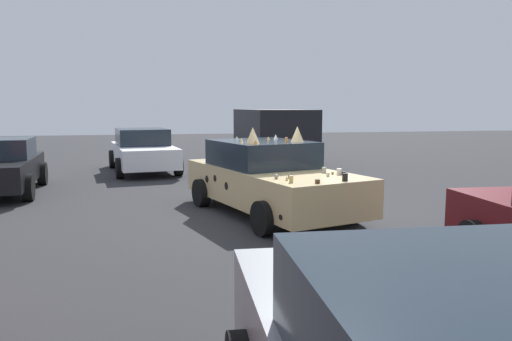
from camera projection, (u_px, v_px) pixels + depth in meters
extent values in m
plane|color=#2D2D30|center=(270.00, 214.00, 9.92)|extent=(60.00, 60.00, 0.00)
cube|color=#D8BC7F|center=(271.00, 185.00, 9.84)|extent=(4.85, 3.05, 0.69)
cube|color=#1E2833|center=(262.00, 153.00, 10.08)|extent=(2.41, 2.19, 0.52)
cylinder|color=black|center=(352.00, 208.00, 9.10)|extent=(0.64, 0.38, 0.60)
cylinder|color=black|center=(264.00, 218.00, 8.22)|extent=(0.64, 0.38, 0.60)
cylinder|color=black|center=(275.00, 186.00, 11.54)|extent=(0.64, 0.38, 0.60)
cylinder|color=black|center=(201.00, 193.00, 10.67)|extent=(0.64, 0.38, 0.60)
ellipsoid|color=black|center=(215.00, 178.00, 10.00)|extent=(0.14, 0.06, 0.14)
ellipsoid|color=black|center=(292.00, 174.00, 10.82)|extent=(0.12, 0.05, 0.15)
ellipsoid|color=black|center=(264.00, 168.00, 11.93)|extent=(0.18, 0.07, 0.14)
ellipsoid|color=black|center=(201.00, 181.00, 10.71)|extent=(0.14, 0.06, 0.09)
ellipsoid|color=black|center=(226.00, 186.00, 9.53)|extent=(0.15, 0.06, 0.15)
ellipsoid|color=black|center=(261.00, 209.00, 8.33)|extent=(0.13, 0.06, 0.11)
ellipsoid|color=black|center=(343.00, 189.00, 9.28)|extent=(0.13, 0.06, 0.10)
ellipsoid|color=black|center=(340.00, 193.00, 9.35)|extent=(0.17, 0.07, 0.13)
ellipsoid|color=black|center=(368.00, 201.00, 8.66)|extent=(0.19, 0.07, 0.10)
ellipsoid|color=black|center=(207.00, 179.00, 10.38)|extent=(0.17, 0.07, 0.16)
ellipsoid|color=black|center=(266.00, 205.00, 8.15)|extent=(0.12, 0.05, 0.11)
ellipsoid|color=black|center=(281.00, 217.00, 7.76)|extent=(0.11, 0.05, 0.09)
cylinder|color=black|center=(345.00, 177.00, 8.11)|extent=(0.11, 0.11, 0.13)
cylinder|color=tan|center=(291.00, 179.00, 7.91)|extent=(0.08, 0.08, 0.11)
cone|color=gray|center=(289.00, 175.00, 8.36)|extent=(0.11, 0.11, 0.11)
sphere|color=gray|center=(276.00, 176.00, 8.32)|extent=(0.08, 0.08, 0.08)
sphere|color=#A87A38|center=(332.00, 173.00, 8.84)|extent=(0.05, 0.05, 0.05)
cylinder|color=#51381E|center=(318.00, 181.00, 7.82)|extent=(0.10, 0.10, 0.07)
sphere|color=silver|center=(328.00, 174.00, 8.62)|extent=(0.07, 0.07, 0.07)
cylinder|color=black|center=(344.00, 173.00, 8.80)|extent=(0.11, 0.11, 0.06)
cylinder|color=silver|center=(339.00, 172.00, 8.80)|extent=(0.12, 0.12, 0.11)
cylinder|color=gray|center=(324.00, 170.00, 9.06)|extent=(0.09, 0.09, 0.11)
cone|color=tan|center=(287.00, 178.00, 8.09)|extent=(0.08, 0.08, 0.08)
cone|color=#A87A38|center=(256.00, 142.00, 9.10)|extent=(0.12, 0.12, 0.08)
cone|color=gray|center=(276.00, 140.00, 9.66)|extent=(0.06, 0.06, 0.10)
cylinder|color=orange|center=(286.00, 140.00, 9.52)|extent=(0.06, 0.06, 0.10)
cone|color=#A87A38|center=(268.00, 139.00, 9.94)|extent=(0.05, 0.05, 0.10)
cone|color=tan|center=(241.00, 140.00, 9.58)|extent=(0.08, 0.08, 0.09)
cone|color=gray|center=(237.00, 138.00, 10.51)|extent=(0.11, 0.11, 0.07)
cone|color=tan|center=(268.00, 138.00, 10.48)|extent=(0.08, 0.08, 0.07)
cone|color=silver|center=(276.00, 137.00, 10.54)|extent=(0.11, 0.11, 0.11)
cone|color=#D8BC7F|center=(297.00, 134.00, 9.78)|extent=(0.26, 0.26, 0.31)
cone|color=#D8BC7F|center=(253.00, 135.00, 9.31)|extent=(0.26, 0.26, 0.31)
cube|color=black|center=(273.00, 133.00, 18.17)|extent=(4.85, 2.19, 1.76)
cube|color=#1E2833|center=(262.00, 122.00, 19.75)|extent=(0.16, 1.84, 0.63)
cylinder|color=black|center=(237.00, 152.00, 19.44)|extent=(0.72, 0.25, 0.72)
cylinder|color=black|center=(289.00, 151.00, 19.91)|extent=(0.72, 0.25, 0.72)
cylinder|color=black|center=(253.00, 160.00, 16.65)|extent=(0.72, 0.25, 0.72)
cylinder|color=black|center=(313.00, 159.00, 17.11)|extent=(0.72, 0.25, 0.72)
cube|color=white|center=(143.00, 154.00, 16.36)|extent=(4.66, 2.41, 0.62)
cube|color=#1E2833|center=(142.00, 137.00, 16.43)|extent=(2.13, 1.88, 0.54)
cylinder|color=black|center=(178.00, 166.00, 15.43)|extent=(0.66, 0.32, 0.63)
cylinder|color=black|center=(120.00, 168.00, 14.81)|extent=(0.66, 0.32, 0.63)
cylinder|color=black|center=(163.00, 157.00, 17.98)|extent=(0.66, 0.32, 0.63)
cylinder|color=black|center=(113.00, 159.00, 17.36)|extent=(0.66, 0.32, 0.63)
cylinder|color=black|center=(475.00, 244.00, 6.58)|extent=(0.66, 0.25, 0.65)
cylinder|color=black|center=(28.00, 188.00, 11.26)|extent=(0.65, 0.27, 0.63)
cylinder|color=black|center=(42.00, 174.00, 13.61)|extent=(0.65, 0.27, 0.63)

